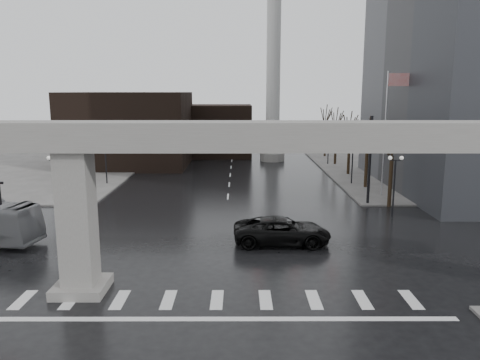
% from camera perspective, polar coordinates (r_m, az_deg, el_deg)
% --- Properties ---
extents(ground, '(160.00, 160.00, 0.00)m').
position_cam_1_polar(ground, '(24.78, -2.71, -13.39)').
color(ground, black).
rests_on(ground, ground).
extents(sidewalk_ne, '(28.00, 36.00, 0.15)m').
position_cam_1_polar(sidewalk_ne, '(64.45, 22.63, 0.96)').
color(sidewalk_ne, slate).
rests_on(sidewalk_ne, ground).
extents(sidewalk_nw, '(28.00, 36.00, 0.15)m').
position_cam_1_polar(sidewalk_nw, '(65.33, -24.61, 0.93)').
color(sidewalk_nw, slate).
rests_on(sidewalk_nw, ground).
extents(elevated_guideway, '(48.00, 2.60, 8.70)m').
position_cam_1_polar(elevated_guideway, '(22.82, 0.31, 2.57)').
color(elevated_guideway, gray).
rests_on(elevated_guideway, ground).
extents(building_far_left, '(16.00, 14.00, 10.00)m').
position_cam_1_polar(building_far_left, '(66.52, -13.30, 6.06)').
color(building_far_left, black).
rests_on(building_far_left, ground).
extents(building_far_mid, '(10.00, 10.00, 8.00)m').
position_cam_1_polar(building_far_mid, '(74.90, -2.49, 6.07)').
color(building_far_mid, black).
rests_on(building_far_mid, ground).
extents(smokestack, '(3.60, 3.60, 30.00)m').
position_cam_1_polar(smokestack, '(68.83, 4.09, 13.42)').
color(smokestack, silver).
rests_on(smokestack, ground).
extents(signal_mast_arm, '(12.12, 0.43, 8.00)m').
position_cam_1_polar(signal_mast_arm, '(42.35, 10.68, 4.75)').
color(signal_mast_arm, black).
rests_on(signal_mast_arm, ground).
extents(flagpole_assembly, '(2.06, 0.12, 12.00)m').
position_cam_1_polar(flagpole_assembly, '(46.86, 17.67, 7.08)').
color(flagpole_assembly, silver).
rests_on(flagpole_assembly, ground).
extents(lamp_right_0, '(1.22, 0.32, 5.11)m').
position_cam_1_polar(lamp_right_0, '(39.20, 18.34, 0.44)').
color(lamp_right_0, black).
rests_on(lamp_right_0, ground).
extents(lamp_right_1, '(1.22, 0.32, 5.11)m').
position_cam_1_polar(lamp_right_1, '(52.51, 13.58, 3.18)').
color(lamp_right_1, black).
rests_on(lamp_right_1, ground).
extents(lamp_right_2, '(1.22, 0.32, 5.11)m').
position_cam_1_polar(lamp_right_2, '(66.10, 10.75, 4.80)').
color(lamp_right_2, black).
rests_on(lamp_right_2, ground).
extents(lamp_left_0, '(1.22, 0.32, 5.11)m').
position_cam_1_polar(lamp_left_0, '(39.95, -21.54, 0.41)').
color(lamp_left_0, black).
rests_on(lamp_left_0, ground).
extents(lamp_left_1, '(1.22, 0.32, 5.11)m').
position_cam_1_polar(lamp_left_1, '(53.07, -16.10, 3.14)').
color(lamp_left_1, black).
rests_on(lamp_left_1, ground).
extents(lamp_left_2, '(1.22, 0.32, 5.11)m').
position_cam_1_polar(lamp_left_2, '(66.55, -12.82, 4.76)').
color(lamp_left_2, black).
rests_on(lamp_left_2, ground).
extents(tree_right_0, '(1.09, 1.58, 7.50)m').
position_cam_1_polar(tree_right_0, '(43.39, 17.93, 0.49)').
color(tree_right_0, black).
rests_on(tree_right_0, ground).
extents(tree_right_1, '(1.09, 1.61, 7.67)m').
position_cam_1_polar(tree_right_1, '(50.95, 15.20, 2.17)').
color(tree_right_1, black).
rests_on(tree_right_1, ground).
extents(tree_right_2, '(1.10, 1.63, 7.85)m').
position_cam_1_polar(tree_right_2, '(58.62, 13.17, 3.42)').
color(tree_right_2, black).
rests_on(tree_right_2, ground).
extents(tree_right_3, '(1.11, 1.66, 8.02)m').
position_cam_1_polar(tree_right_3, '(66.37, 11.61, 4.37)').
color(tree_right_3, black).
rests_on(tree_right_3, ground).
extents(tree_right_4, '(1.12, 1.69, 8.19)m').
position_cam_1_polar(tree_right_4, '(74.17, 10.37, 5.11)').
color(tree_right_4, black).
rests_on(tree_right_4, ground).
extents(pickup_truck, '(6.51, 3.03, 1.81)m').
position_cam_1_polar(pickup_truck, '(31.74, 5.15, -6.18)').
color(pickup_truck, black).
rests_on(pickup_truck, ground).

